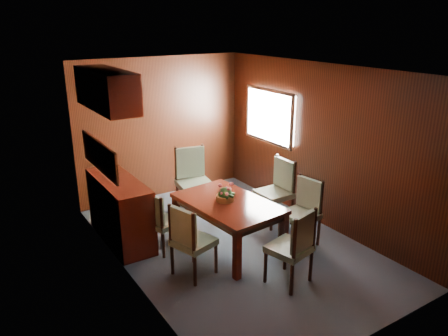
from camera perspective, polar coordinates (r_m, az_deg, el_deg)
ground at (r=6.16m, az=1.36°, el=-9.97°), size 4.50×4.50×0.00m
room_shell at (r=5.77m, az=-1.23°, el=5.46°), size 3.06×4.52×2.41m
sideboard at (r=6.27m, az=-13.41°, el=-5.36°), size 0.48×1.40×0.90m
dining_table at (r=5.84m, az=0.50°, el=-5.24°), size 1.05×1.54×0.68m
chair_left_near at (r=5.25m, az=-4.56°, el=-9.05°), size 0.53×0.55×0.94m
chair_left_far at (r=5.86m, az=-8.59°, el=-6.55°), size 0.51×0.52×0.86m
chair_right_near at (r=6.08m, az=10.37°, el=-5.16°), size 0.48×0.50×0.94m
chair_right_far at (r=6.66m, az=7.08°, el=-2.52°), size 0.46×0.48×1.00m
chair_head at (r=5.14m, az=9.23°, el=-9.76°), size 0.54×0.53×0.95m
chair_foot at (r=6.92m, az=-4.09°, el=-1.19°), size 0.58×0.56×1.08m
flower_centerpiece at (r=5.77m, az=0.14°, el=-3.12°), size 0.26×0.26×0.26m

